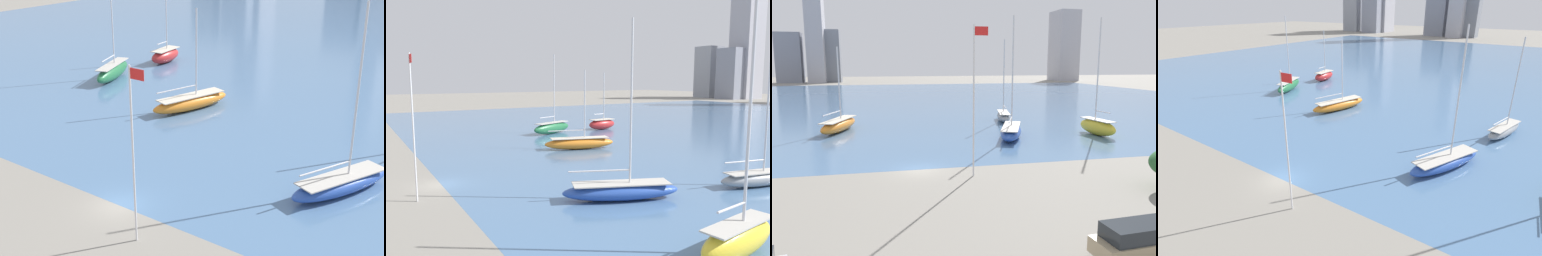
{
  "view_description": "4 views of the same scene",
  "coord_description": "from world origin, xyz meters",
  "views": [
    {
      "loc": [
        26.22,
        -26.11,
        20.63
      ],
      "look_at": [
        -1.24,
        11.21,
        2.7
      ],
      "focal_mm": 50.0,
      "sensor_mm": 36.0,
      "label": 1
    },
    {
      "loc": [
        37.68,
        -7.17,
        10.3
      ],
      "look_at": [
        5.17,
        12.69,
        5.36
      ],
      "focal_mm": 35.0,
      "sensor_mm": 36.0,
      "label": 2
    },
    {
      "loc": [
        -2.99,
        -32.56,
        9.42
      ],
      "look_at": [
        6.69,
        11.71,
        1.58
      ],
      "focal_mm": 35.0,
      "sensor_mm": 36.0,
      "label": 3
    },
    {
      "loc": [
        21.41,
        -17.88,
        16.91
      ],
      "look_at": [
        0.43,
        11.63,
        2.1
      ],
      "focal_mm": 28.0,
      "sensor_mm": 36.0,
      "label": 4
    }
  ],
  "objects": [
    {
      "name": "ground_plane",
      "position": [
        0.0,
        0.0,
        0.0
      ],
      "size": [
        500.0,
        500.0,
        0.0
      ],
      "primitive_type": "plane",
      "color": "gray"
    },
    {
      "name": "flag_pole",
      "position": [
        4.38,
        -2.82,
        6.74
      ],
      "size": [
        1.24,
        0.14,
        12.48
      ],
      "color": "silver",
      "rests_on": "ground_plane"
    },
    {
      "name": "sailboat_red",
      "position": [
        -25.7,
        37.4,
        1.14
      ],
      "size": [
        3.12,
        6.69,
        11.66
      ],
      "rotation": [
        0.0,
        0.0,
        0.09
      ],
      "color": "#B72828",
      "rests_on": "harbor_water"
    },
    {
      "name": "sailboat_orange",
      "position": [
        -9.09,
        21.66,
        0.95
      ],
      "size": [
        5.29,
        10.73,
        11.7
      ],
      "rotation": [
        0.0,
        0.0,
        -0.29
      ],
      "color": "orange",
      "rests_on": "harbor_water"
    },
    {
      "name": "sailboat_yellow",
      "position": [
        24.85,
        11.59,
        1.2
      ],
      "size": [
        2.61,
        7.01,
        15.23
      ],
      "rotation": [
        0.0,
        0.0,
        0.11
      ],
      "color": "yellow",
      "rests_on": "harbor_water"
    },
    {
      "name": "sailboat_green",
      "position": [
        -25.61,
        25.65,
        1.18
      ],
      "size": [
        5.5,
        9.76,
        15.01
      ],
      "rotation": [
        0.0,
        0.0,
        0.38
      ],
      "color": "#236B3D",
      "rests_on": "harbor_water"
    },
    {
      "name": "sailboat_blue",
      "position": [
        13.0,
        12.26,
        0.88
      ],
      "size": [
        6.29,
        10.39,
        15.32
      ],
      "rotation": [
        0.0,
        0.0,
        -0.4
      ],
      "color": "#284CA8",
      "rests_on": "harbor_water"
    },
    {
      "name": "sailboat_gray",
      "position": [
        16.6,
        26.23,
        0.86
      ],
      "size": [
        3.94,
        8.79,
        13.32
      ],
      "rotation": [
        0.0,
        0.0,
        -0.23
      ],
      "color": "gray",
      "rests_on": "harbor_water"
    }
  ]
}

